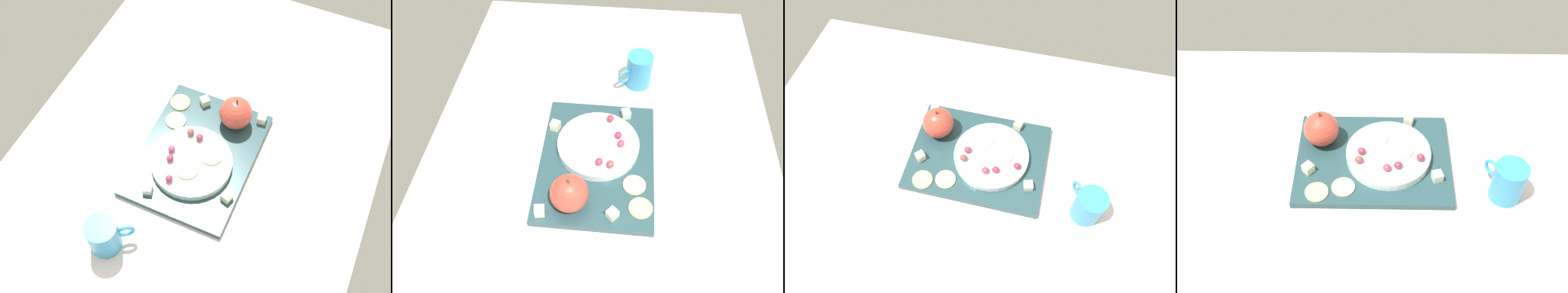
% 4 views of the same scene
% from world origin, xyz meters
% --- Properties ---
extents(table, '(1.22, 0.81, 0.03)m').
position_xyz_m(table, '(0.00, 0.00, 0.02)').
color(table, silver).
rests_on(table, ground).
extents(platter, '(0.33, 0.25, 0.02)m').
position_xyz_m(platter, '(0.01, -0.01, 0.04)').
color(platter, '#234248').
rests_on(platter, table).
extents(serving_dish, '(0.18, 0.18, 0.02)m').
position_xyz_m(serving_dish, '(-0.02, -0.01, 0.06)').
color(serving_dish, white).
rests_on(serving_dish, platter).
extents(apple_whole, '(0.08, 0.08, 0.08)m').
position_xyz_m(apple_whole, '(0.13, -0.05, 0.09)').
color(apple_whole, '#BE3F31').
rests_on(apple_whole, platter).
extents(apple_stem, '(0.01, 0.01, 0.01)m').
position_xyz_m(apple_stem, '(0.13, -0.05, 0.13)').
color(apple_stem, brown).
rests_on(apple_stem, apple_whole).
extents(cheese_cube_0, '(0.03, 0.03, 0.02)m').
position_xyz_m(cheese_cube_0, '(-0.07, -0.11, 0.06)').
color(cheese_cube_0, '#F9EBBC').
rests_on(cheese_cube_0, platter).
extents(cheese_cube_1, '(0.03, 0.03, 0.02)m').
position_xyz_m(cheese_cube_1, '(0.15, 0.04, 0.06)').
color(cheese_cube_1, '#EDF2C3').
rests_on(cheese_cube_1, platter).
extents(cheese_cube_2, '(0.03, 0.03, 0.02)m').
position_xyz_m(cheese_cube_2, '(-0.12, 0.05, 0.06)').
color(cheese_cube_2, silver).
rests_on(cheese_cube_2, platter).
extents(cheese_cube_3, '(0.02, 0.02, 0.02)m').
position_xyz_m(cheese_cube_3, '(0.16, -0.11, 0.06)').
color(cheese_cube_3, '#F7E7C5').
rests_on(cheese_cube_3, platter).
extents(cracker_0, '(0.05, 0.05, 0.00)m').
position_xyz_m(cracker_0, '(0.13, 0.09, 0.05)').
color(cracker_0, '#DBC47E').
rests_on(cracker_0, platter).
extents(cracker_1, '(0.05, 0.05, 0.00)m').
position_xyz_m(cracker_1, '(0.08, 0.08, 0.05)').
color(cracker_1, '#E1BE86').
rests_on(cracker_1, platter).
extents(grape_0, '(0.02, 0.02, 0.02)m').
position_xyz_m(grape_0, '(0.04, 0.02, 0.07)').
color(grape_0, brown).
rests_on(grape_0, serving_dish).
extents(grape_1, '(0.02, 0.02, 0.01)m').
position_xyz_m(grape_1, '(-0.01, 0.04, 0.07)').
color(grape_1, '#953950').
rests_on(grape_1, serving_dish).
extents(grape_2, '(0.02, 0.02, 0.02)m').
position_xyz_m(grape_2, '(-0.04, 0.04, 0.07)').
color(grape_2, '#892B4A').
rests_on(grape_2, serving_dish).
extents(grape_3, '(0.02, 0.02, 0.02)m').
position_xyz_m(grape_3, '(-0.09, 0.02, 0.08)').
color(grape_3, '#862E46').
rests_on(grape_3, serving_dish).
extents(grape_4, '(0.02, 0.02, 0.02)m').
position_xyz_m(grape_4, '(0.04, -0.00, 0.07)').
color(grape_4, '#86314A').
rests_on(grape_4, serving_dish).
extents(apple_slice_0, '(0.05, 0.05, 0.01)m').
position_xyz_m(apple_slice_0, '(0.01, -0.04, 0.07)').
color(apple_slice_0, beige).
rests_on(apple_slice_0, serving_dish).
extents(apple_slice_1, '(0.05, 0.05, 0.01)m').
position_xyz_m(apple_slice_1, '(-0.04, -0.01, 0.07)').
color(apple_slice_1, beige).
rests_on(apple_slice_1, serving_dish).
extents(cup, '(0.08, 0.09, 0.09)m').
position_xyz_m(cup, '(-0.26, 0.08, 0.08)').
color(cup, '#338EC5').
rests_on(cup, table).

